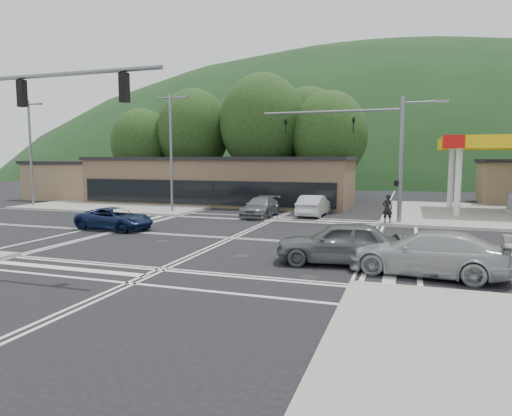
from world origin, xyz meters
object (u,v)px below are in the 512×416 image
(car_grey_center, at_px, (340,243))
(pedestrian, at_px, (387,209))
(car_northbound, at_px, (261,207))
(car_queue_b, at_px, (319,196))
(car_silver_east, at_px, (427,253))
(car_queue_a, at_px, (314,205))
(car_blue_west, at_px, (115,219))

(car_grey_center, height_order, pedestrian, pedestrian)
(car_northbound, bearing_deg, car_queue_b, 76.94)
(car_grey_center, relative_size, pedestrian, 2.80)
(car_silver_east, height_order, car_northbound, car_silver_east)
(car_queue_a, height_order, car_northbound, car_queue_a)
(car_blue_west, distance_m, pedestrian, 16.63)
(car_blue_west, relative_size, car_grey_center, 0.93)
(car_grey_center, bearing_deg, car_silver_east, 68.36)
(car_queue_a, distance_m, pedestrian, 6.09)
(car_silver_east, relative_size, car_queue_a, 1.18)
(car_blue_west, distance_m, car_silver_east, 17.82)
(car_queue_a, bearing_deg, car_silver_east, 116.49)
(car_queue_a, height_order, car_queue_b, car_queue_a)
(car_queue_b, bearing_deg, car_grey_center, 101.95)
(car_grey_center, relative_size, car_northbound, 1.05)
(car_queue_b, bearing_deg, car_blue_west, 64.20)
(car_northbound, bearing_deg, car_queue_a, 23.31)
(car_grey_center, distance_m, car_northbound, 15.09)
(car_grey_center, bearing_deg, car_queue_a, -172.75)
(car_grey_center, distance_m, car_silver_east, 3.31)
(car_silver_east, bearing_deg, car_blue_west, -99.16)
(car_silver_east, bearing_deg, car_grey_center, -95.29)
(car_silver_east, distance_m, car_northbound, 17.53)
(car_queue_a, relative_size, car_queue_b, 1.07)
(car_grey_center, relative_size, car_silver_east, 0.91)
(car_blue_west, distance_m, car_northbound, 10.54)
(car_grey_center, distance_m, car_queue_a, 15.11)
(car_grey_center, xyz_separation_m, car_queue_b, (-5.21, 22.98, -0.11))
(car_queue_b, relative_size, car_northbound, 0.92)
(car_grey_center, bearing_deg, pedestrian, 165.55)
(car_blue_west, distance_m, car_queue_b, 20.32)
(car_grey_center, height_order, car_queue_b, car_grey_center)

